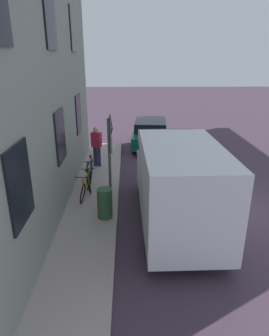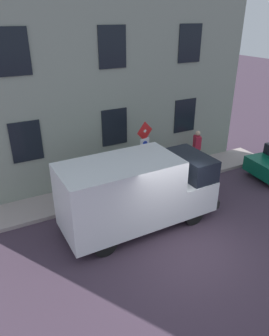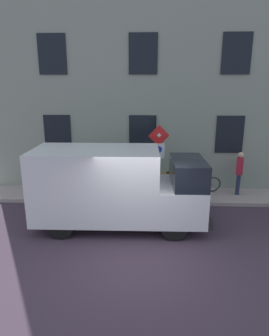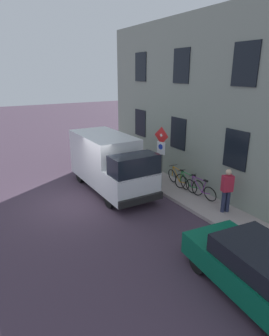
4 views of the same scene
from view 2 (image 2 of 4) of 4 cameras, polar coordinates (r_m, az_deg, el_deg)
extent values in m
plane|color=#413141|center=(10.42, 8.83, -13.80)|extent=(80.00, 80.00, 0.00)
cube|color=#A89996|center=(13.39, -1.89, -3.35)|extent=(1.63, 14.74, 0.14)
cube|color=gray|center=(13.05, -4.46, 13.50)|extent=(0.70, 12.74, 7.65)
cube|color=black|center=(14.80, 8.99, 9.25)|extent=(0.06, 1.10, 1.50)
cube|color=black|center=(13.09, -3.59, 7.31)|extent=(0.06, 1.10, 1.50)
cube|color=black|center=(12.16, -18.81, 4.48)|extent=(0.06, 1.10, 1.50)
cube|color=black|center=(14.25, 9.89, 21.11)|extent=(0.06, 1.10, 1.50)
cube|color=black|center=(12.46, -4.00, 20.77)|extent=(0.06, 1.10, 1.50)
cube|color=black|center=(11.49, -21.07, 18.82)|extent=(0.06, 1.10, 1.50)
cylinder|color=#474C47|center=(12.55, 1.61, 1.84)|extent=(0.09, 0.09, 2.70)
pyramid|color=silver|center=(12.09, 1.93, 6.50)|extent=(0.16, 0.50, 0.50)
pyramid|color=red|center=(12.09, 1.91, 6.51)|extent=(0.15, 0.55, 0.56)
cube|color=white|center=(12.30, 1.83, 4.11)|extent=(0.14, 0.44, 0.56)
cylinder|color=#1933B2|center=(12.25, 1.89, 4.33)|extent=(0.07, 0.24, 0.24)
cube|color=white|center=(10.23, -2.62, -4.62)|extent=(2.05, 3.83, 2.18)
cube|color=white|center=(11.71, 8.93, -3.75)|extent=(2.02, 1.43, 1.10)
cube|color=black|center=(11.42, 10.08, 0.44)|extent=(1.93, 1.01, 0.84)
cube|color=black|center=(12.32, 11.61, -4.39)|extent=(2.00, 0.19, 0.28)
cylinder|color=black|center=(12.45, 5.48, -4.25)|extent=(0.23, 0.76, 0.76)
cylinder|color=black|center=(11.26, 10.49, -8.14)|extent=(0.23, 0.76, 0.76)
cylinder|color=black|center=(11.17, -9.03, -8.33)|extent=(0.23, 0.76, 0.76)
cylinder|color=black|center=(9.84, -5.34, -13.47)|extent=(0.23, 0.76, 0.76)
cylinder|color=black|center=(15.64, 20.84, 0.31)|extent=(0.23, 0.61, 0.60)
torus|color=black|center=(14.16, 4.32, 0.12)|extent=(0.22, 0.67, 0.66)
torus|color=black|center=(14.77, 7.54, 1.10)|extent=(0.22, 0.67, 0.66)
cylinder|color=#823194|center=(14.26, 5.42, 1.20)|extent=(0.10, 0.60, 0.60)
cylinder|color=#823194|center=(14.20, 5.70, 2.26)|extent=(0.11, 0.73, 0.07)
cylinder|color=#823194|center=(14.48, 6.54, 1.47)|extent=(0.05, 0.19, 0.55)
cylinder|color=#823194|center=(14.66, 6.90, 0.76)|extent=(0.08, 0.43, 0.12)
cylinder|color=#823194|center=(14.07, 4.43, 1.06)|extent=(0.04, 0.09, 0.50)
cube|color=black|center=(14.40, 6.83, 2.66)|extent=(0.10, 0.21, 0.06)
cylinder|color=#262626|center=(13.96, 4.55, 2.19)|extent=(0.46, 0.08, 0.03)
torus|color=black|center=(13.80, 1.68, -0.52)|extent=(0.23, 0.67, 0.66)
torus|color=black|center=(14.39, 5.06, 0.53)|extent=(0.23, 0.67, 0.66)
cylinder|color=#1D8D3E|center=(13.89, 2.81, 0.59)|extent=(0.11, 0.60, 0.60)
cylinder|color=#1D8D3E|center=(13.82, 3.09, 1.69)|extent=(0.12, 0.73, 0.07)
cylinder|color=#1D8D3E|center=(14.10, 3.99, 0.88)|extent=(0.06, 0.19, 0.55)
cylinder|color=#1D8D3E|center=(14.28, 4.39, 0.18)|extent=(0.09, 0.43, 0.12)
cylinder|color=#1D8D3E|center=(13.70, 1.78, 0.43)|extent=(0.05, 0.09, 0.50)
cube|color=black|center=(14.02, 4.27, 2.12)|extent=(0.10, 0.21, 0.06)
cylinder|color=#262626|center=(13.59, 1.88, 1.59)|extent=(0.46, 0.08, 0.03)
torus|color=black|center=(13.56, -1.32, -1.01)|extent=(0.20, 0.67, 0.66)
torus|color=black|center=(13.94, 2.68, -0.25)|extent=(0.20, 0.67, 0.66)
cylinder|color=orange|center=(13.59, -0.01, 0.01)|extent=(0.09, 0.60, 0.60)
cylinder|color=orange|center=(13.50, 0.28, 1.11)|extent=(0.10, 0.73, 0.07)
cylinder|color=orange|center=(13.73, 1.38, 0.21)|extent=(0.05, 0.19, 0.55)
cylinder|color=orange|center=(13.88, 1.89, -0.55)|extent=(0.07, 0.43, 0.12)
cylinder|color=orange|center=(13.46, -1.23, -0.05)|extent=(0.04, 0.09, 0.50)
cube|color=black|center=(13.62, 1.68, 1.45)|extent=(0.10, 0.21, 0.06)
cylinder|color=#262626|center=(13.34, -1.15, 1.11)|extent=(0.46, 0.07, 0.03)
cylinder|color=#262B47|center=(15.25, 10.79, 2.06)|extent=(0.16, 0.16, 0.85)
cylinder|color=#262B47|center=(15.09, 11.01, 1.79)|extent=(0.16, 0.16, 0.85)
cube|color=#B62238|center=(14.89, 11.13, 4.51)|extent=(0.46, 0.37, 0.62)
sphere|color=beige|center=(14.74, 11.28, 6.14)|extent=(0.22, 0.22, 0.22)
cylinder|color=#2D5133|center=(12.54, -3.49, -2.82)|extent=(0.44, 0.44, 0.90)
camera|label=1|loc=(10.19, -47.14, 6.49)|focal=32.31mm
camera|label=3|loc=(5.76, 60.98, -12.03)|focal=31.46mm
camera|label=4|loc=(16.13, 53.70, 10.91)|focal=30.89mm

